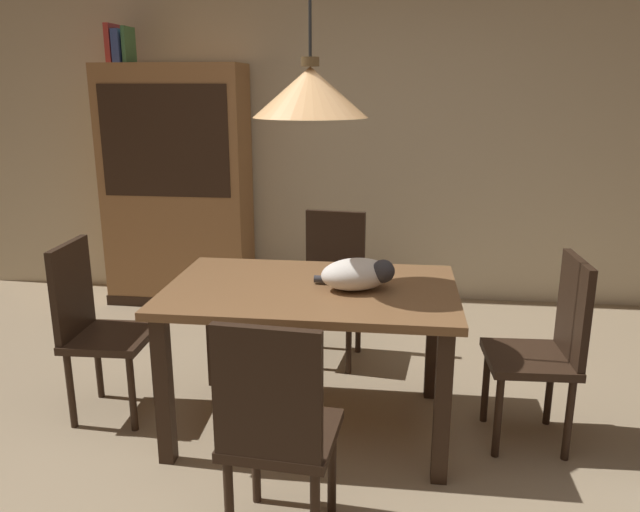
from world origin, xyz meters
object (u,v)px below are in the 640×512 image
Objects in this scene: dining_table at (311,306)px; book_red_tall at (113,44)px; cat_sleeping at (358,274)px; book_blue_wide at (122,47)px; chair_right_side at (548,344)px; chair_left_side at (94,322)px; chair_near_front at (276,426)px; hutch_bookcase at (178,191)px; chair_far_back at (332,279)px; book_green_slim at (129,45)px; pendant_lamp at (310,92)px.

book_red_tall is (-1.73, 1.82, 1.34)m from dining_table.
book_red_tall is (-1.96, 1.83, 1.16)m from cat_sleeping.
cat_sleeping is at bearing -43.94° from book_blue_wide.
cat_sleeping is (-0.90, -0.02, 0.32)m from chair_right_side.
chair_right_side and chair_left_side have the same top height.
chair_near_front is 0.50× the size of hutch_bookcase.
book_green_slim is (-1.62, 0.94, 1.47)m from chair_far_back.
chair_near_front is at bearing -57.35° from book_red_tall.
chair_near_front is at bearing -37.97° from chair_left_side.
chair_right_side is (1.13, 0.00, -0.14)m from dining_table.
book_blue_wide reaches higher than dining_table.
chair_far_back is 1.00× the size of chair_right_side.
chair_right_side is 0.95m from cat_sleeping.
hutch_bookcase reaches higher than chair_right_side.
cat_sleeping is 2.92m from book_red_tall.
chair_far_back is 1.66m from hutch_bookcase.
hutch_bookcase is at bearing -0.23° from book_blue_wide.
hutch_bookcase is (-1.30, 2.69, 0.38)m from chair_near_front.
dining_table is at bearing -48.40° from book_green_slim.
chair_right_side is 3.70m from book_red_tall.
book_blue_wide is at bearing 0.00° from book_red_tall.
chair_right_side is 1.00× the size of chair_near_front.
chair_near_front is at bearing -64.29° from hutch_bookcase.
chair_far_back is 1.44m from chair_left_side.
dining_table is at bearing -46.35° from book_red_tall.
cat_sleeping is 0.22× the size of hutch_bookcase.
pendant_lamp is 5.42× the size of book_blue_wide.
chair_left_side is (-1.12, 0.88, 0.00)m from chair_near_front.
chair_left_side is at bearing 179.55° from cat_sleeping.
book_red_tall reaches higher than book_blue_wide.
book_red_tall is (-1.73, 1.82, 0.33)m from pendant_lamp.
book_red_tall is at bearing 133.65° from dining_table.
dining_table is 2.80m from book_blue_wide.
cat_sleeping is 0.87m from pendant_lamp.
book_green_slim reaches higher than chair_far_back.
chair_right_side is at bearing 0.17° from dining_table.
book_blue_wide is at bearing 147.05° from chair_right_side.
chair_near_front is 3.58× the size of book_green_slim.
book_green_slim is (-1.61, 2.70, 1.47)m from chair_near_front.
chair_left_side is 2.39m from book_blue_wide.
chair_left_side reaches higher than dining_table.
chair_far_back is 0.97m from cat_sleeping.
chair_right_side is 2.28× the size of cat_sleeping.
book_red_tall reaches higher than cat_sleeping.
chair_left_side is at bearing -73.41° from book_blue_wide.
chair_left_side is (-2.26, -0.01, 0.00)m from chair_right_side.
cat_sleeping is at bearing 74.79° from chair_near_front.
dining_table is 1.51× the size of chair_right_side.
pendant_lamp is 4.64× the size of book_red_tall.
chair_far_back is at bearing 89.40° from pendant_lamp.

